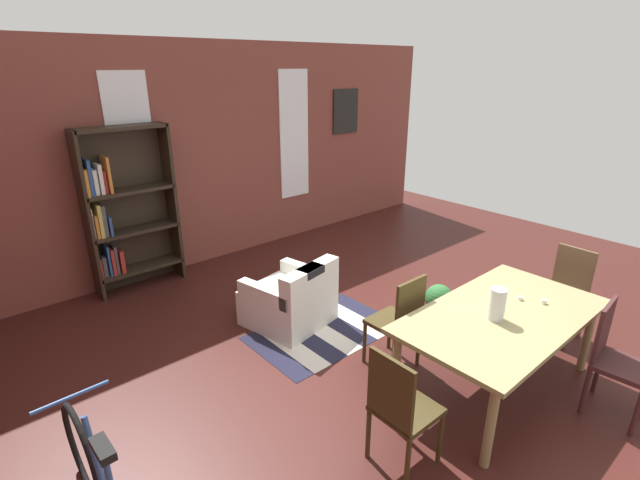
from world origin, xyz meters
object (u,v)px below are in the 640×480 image
object	(u,v)px
bookshelf_tall	(123,211)
potted_plant_by_shelf	(438,302)
vase_on_table	(497,304)
dining_chair_near_right	(614,356)
dining_chair_far_left	(399,319)
dining_chair_head_left	(400,407)
dining_table	(502,321)
dining_chair_head_right	(565,290)
armchair_white	(291,300)

from	to	relation	value
bookshelf_tall	potted_plant_by_shelf	bearing A→B (deg)	-53.47
vase_on_table	bookshelf_tall	bearing A→B (deg)	110.71
dining_chair_near_right	dining_chair_far_left	world-z (taller)	same
potted_plant_by_shelf	bookshelf_tall	bearing A→B (deg)	126.53
vase_on_table	bookshelf_tall	world-z (taller)	bookshelf_tall
dining_chair_near_right	potted_plant_by_shelf	world-z (taller)	dining_chair_near_right
vase_on_table	dining_chair_head_left	size ratio (longest dim) A/B	0.29
dining_table	bookshelf_tall	world-z (taller)	bookshelf_tall
dining_table	dining_chair_near_right	xyz separation A→B (m)	(0.42, -0.75, -0.15)
dining_table	potted_plant_by_shelf	bearing A→B (deg)	59.63
dining_chair_near_right	bookshelf_tall	distance (m)	5.28
dining_chair_head_left	potted_plant_by_shelf	bearing A→B (deg)	27.84
dining_chair_head_right	armchair_white	distance (m)	2.88
dining_chair_far_left	dining_table	bearing A→B (deg)	-60.26
dining_chair_head_left	dining_table	bearing A→B (deg)	-0.04
vase_on_table	dining_chair_head_right	distance (m)	1.50
dining_chair_far_left	dining_chair_near_right	bearing A→B (deg)	-60.45
dining_chair_near_right	armchair_white	size ratio (longest dim) A/B	1.01
dining_chair_head_right	dining_chair_head_left	bearing A→B (deg)	179.94
dining_table	dining_chair_far_left	world-z (taller)	dining_chair_far_left
dining_chair_head_right	bookshelf_tall	size ratio (longest dim) A/B	0.47
dining_chair_far_left	bookshelf_tall	size ratio (longest dim) A/B	0.47
dining_chair_near_right	armchair_white	world-z (taller)	dining_chair_near_right
vase_on_table	armchair_white	xyz separation A→B (m)	(-0.56, 2.04, -0.60)
dining_chair_near_right	armchair_white	bearing A→B (deg)	111.70
bookshelf_tall	potted_plant_by_shelf	world-z (taller)	bookshelf_tall
dining_table	dining_chair_far_left	size ratio (longest dim) A/B	2.00
dining_chair_far_left	bookshelf_tall	distance (m)	3.59
vase_on_table	dining_chair_near_right	size ratio (longest dim) A/B	0.29
dining_chair_head_left	potted_plant_by_shelf	world-z (taller)	dining_chair_head_left
vase_on_table	dining_chair_near_right	bearing A→B (deg)	-53.58
dining_chair_head_left	potted_plant_by_shelf	size ratio (longest dim) A/B	2.26
dining_chair_far_left	potted_plant_by_shelf	size ratio (longest dim) A/B	2.26
vase_on_table	potted_plant_by_shelf	xyz separation A→B (m)	(0.73, 1.01, -0.66)
vase_on_table	dining_chair_far_left	distance (m)	0.88
dining_table	vase_on_table	bearing A→B (deg)	-180.00
dining_chair_head_right	potted_plant_by_shelf	size ratio (longest dim) A/B	2.26
vase_on_table	dining_chair_head_left	world-z (taller)	vase_on_table
dining_chair_near_right	bookshelf_tall	bearing A→B (deg)	113.46
dining_chair_head_left	bookshelf_tall	size ratio (longest dim) A/B	0.47
vase_on_table	potted_plant_by_shelf	bearing A→B (deg)	54.41
dining_table	armchair_white	bearing A→B (deg)	108.64
dining_chair_head_left	potted_plant_by_shelf	distance (m)	2.19
dining_chair_head_left	armchair_white	size ratio (longest dim) A/B	1.01
vase_on_table	dining_chair_head_right	world-z (taller)	vase_on_table
dining_table	bookshelf_tall	size ratio (longest dim) A/B	0.94
armchair_white	dining_chair_near_right	bearing A→B (deg)	-68.30
dining_chair_head_right	potted_plant_by_shelf	xyz separation A→B (m)	(-0.73, 1.02, -0.29)
dining_chair_far_left	armchair_white	xyz separation A→B (m)	(-0.26, 1.29, -0.23)
dining_chair_near_right	bookshelf_tall	size ratio (longest dim) A/B	0.47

